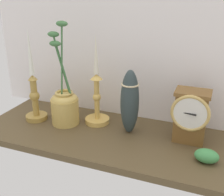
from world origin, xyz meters
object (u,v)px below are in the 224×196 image
object	(u,v)px
mantel_clock	(191,115)
candlestick_tall_center	(97,100)
brass_vase_jar	(65,104)
candlestick_tall_left	(34,95)
tall_ceramic_vase	(130,102)

from	to	relation	value
mantel_clock	candlestick_tall_center	bearing A→B (deg)	177.70
mantel_clock	brass_vase_jar	distance (cm)	45.89
candlestick_tall_left	tall_ceramic_vase	xyz separation A→B (cm)	(37.48, 3.08, 1.49)
mantel_clock	candlestick_tall_left	world-z (taller)	candlestick_tall_left
candlestick_tall_left	candlestick_tall_center	size ratio (longest dim) A/B	1.05
candlestick_tall_left	candlestick_tall_center	world-z (taller)	candlestick_tall_left
brass_vase_jar	tall_ceramic_vase	distance (cm)	25.37
candlestick_tall_left	brass_vase_jar	world-z (taller)	brass_vase_jar
candlestick_tall_left	candlestick_tall_center	bearing A→B (deg)	14.16
brass_vase_jar	tall_ceramic_vase	size ratio (longest dim) A/B	1.64
brass_vase_jar	mantel_clock	bearing A→B (deg)	4.26
candlestick_tall_left	candlestick_tall_center	xyz separation A→B (cm)	(23.64, 5.97, -0.98)
mantel_clock	tall_ceramic_vase	bearing A→B (deg)	-175.88
mantel_clock	candlestick_tall_center	distance (cm)	34.60
candlestick_tall_left	tall_ceramic_vase	bearing A→B (deg)	4.70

